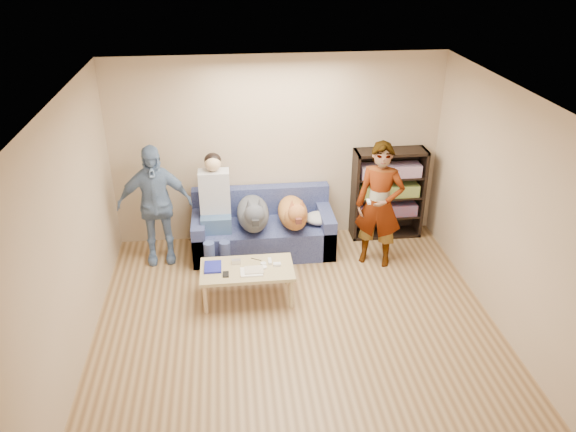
{
  "coord_description": "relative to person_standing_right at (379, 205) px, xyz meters",
  "views": [
    {
      "loc": [
        -0.66,
        -4.71,
        3.98
      ],
      "look_at": [
        0.0,
        1.2,
        0.95
      ],
      "focal_mm": 35.0,
      "sensor_mm": 36.0,
      "label": 1
    }
  ],
  "objects": [
    {
      "name": "papers",
      "position": [
        -1.69,
        -0.75,
        -0.41
      ],
      "size": [
        0.26,
        0.2,
        0.02
      ],
      "primitive_type": "cube",
      "color": "white",
      "rests_on": "coffee_table"
    },
    {
      "name": "magazine",
      "position": [
        -1.66,
        -0.73,
        -0.4
      ],
      "size": [
        0.22,
        0.17,
        0.01
      ],
      "primitive_type": "cube",
      "color": "beige",
      "rests_on": "coffee_table"
    },
    {
      "name": "ground",
      "position": [
        -1.22,
        -1.59,
        -0.84
      ],
      "size": [
        5.0,
        5.0,
        0.0
      ],
      "primitive_type": "plane",
      "color": "brown",
      "rests_on": "ground"
    },
    {
      "name": "wall_left",
      "position": [
        -3.47,
        -1.59,
        0.46
      ],
      "size": [
        0.0,
        5.0,
        5.0
      ],
      "primitive_type": "plane",
      "rotation": [
        1.57,
        0.0,
        1.57
      ],
      "color": "tan",
      "rests_on": "ground"
    },
    {
      "name": "headphone_cup_b",
      "position": [
        -1.54,
        -0.59,
        -0.41
      ],
      "size": [
        0.07,
        0.07,
        0.02
      ],
      "primitive_type": "cylinder",
      "color": "white",
      "rests_on": "coffee_table"
    },
    {
      "name": "person_standing_left",
      "position": [
        -2.87,
        0.38,
        -0.02
      ],
      "size": [
        0.98,
        0.47,
        1.63
      ],
      "primitive_type": "imported",
      "rotation": [
        0.0,
        0.0,
        0.08
      ],
      "color": "#778EBE",
      "rests_on": "ground"
    },
    {
      "name": "person_standing_right",
      "position": [
        0.0,
        0.0,
        0.0
      ],
      "size": [
        0.72,
        0.62,
        1.68
      ],
      "primitive_type": "imported",
      "rotation": [
        0.0,
        0.0,
        -0.42
      ],
      "color": "gray",
      "rests_on": "ground"
    },
    {
      "name": "dog_tan",
      "position": [
        -1.07,
        0.31,
        -0.21
      ],
      "size": [
        0.39,
        1.16,
        0.57
      ],
      "color": "#C8853D",
      "rests_on": "sofa"
    },
    {
      "name": "person_seated",
      "position": [
        -2.1,
        0.38,
        -0.07
      ],
      "size": [
        0.4,
        0.73,
        1.47
      ],
      "color": "#426592",
      "rests_on": "sofa"
    },
    {
      "name": "pen_orange",
      "position": [
        -1.76,
        -0.81,
        -0.41
      ],
      "size": [
        0.13,
        0.06,
        0.01
      ],
      "primitive_type": "cylinder",
      "rotation": [
        0.0,
        1.57,
        0.35
      ],
      "color": "#E45920",
      "rests_on": "coffee_table"
    },
    {
      "name": "wallet",
      "position": [
        -1.99,
        -0.77,
        -0.41
      ],
      "size": [
        0.07,
        0.12,
        0.02
      ],
      "primitive_type": "cube",
      "color": "black",
      "rests_on": "coffee_table"
    },
    {
      "name": "coffee_table",
      "position": [
        -1.74,
        -0.65,
        -0.46
      ],
      "size": [
        1.1,
        0.6,
        0.42
      ],
      "color": "tan",
      "rests_on": "ground"
    },
    {
      "name": "pen_black",
      "position": [
        -1.62,
        -0.47,
        -0.41
      ],
      "size": [
        0.13,
        0.08,
        0.01
      ],
      "primitive_type": "cylinder",
      "rotation": [
        0.0,
        1.57,
        -0.52
      ],
      "color": "black",
      "rests_on": "coffee_table"
    },
    {
      "name": "bookshelf",
      "position": [
        0.33,
        0.74,
        -0.16
      ],
      "size": [
        1.0,
        0.34,
        1.3
      ],
      "color": "black",
      "rests_on": "ground"
    },
    {
      "name": "ceiling",
      "position": [
        -1.22,
        -1.59,
        1.76
      ],
      "size": [
        5.0,
        5.0,
        0.0
      ],
      "primitive_type": "plane",
      "rotation": [
        3.14,
        0.0,
        0.0
      ],
      "color": "white",
      "rests_on": "ground"
    },
    {
      "name": "controller_a",
      "position": [
        -1.46,
        -0.55,
        -0.4
      ],
      "size": [
        0.04,
        0.13,
        0.03
      ],
      "primitive_type": "cube",
      "color": "white",
      "rests_on": "coffee_table"
    },
    {
      "name": "controller_b",
      "position": [
        -1.38,
        -0.63,
        -0.4
      ],
      "size": [
        0.09,
        0.06,
        0.03
      ],
      "primitive_type": "cube",
      "color": "white",
      "rests_on": "coffee_table"
    },
    {
      "name": "wall_right",
      "position": [
        1.03,
        -1.59,
        0.46
      ],
      "size": [
        0.0,
        5.0,
        5.0
      ],
      "primitive_type": "plane",
      "rotation": [
        1.57,
        0.0,
        -1.57
      ],
      "color": "tan",
      "rests_on": "ground"
    },
    {
      "name": "sofa",
      "position": [
        -1.47,
        0.5,
        -0.56
      ],
      "size": [
        1.9,
        0.85,
        0.82
      ],
      "color": "#515B93",
      "rests_on": "ground"
    },
    {
      "name": "blanket",
      "position": [
        -0.71,
        0.38,
        -0.34
      ],
      "size": [
        0.41,
        0.35,
        0.14
      ],
      "primitive_type": "ellipsoid",
      "color": "#A6A7AB",
      "rests_on": "sofa"
    },
    {
      "name": "notebook_blue",
      "position": [
        -2.14,
        -0.6,
        -0.41
      ],
      "size": [
        0.2,
        0.26,
        0.03
      ],
      "primitive_type": "cube",
      "color": "#1B2096",
      "rests_on": "coffee_table"
    },
    {
      "name": "held_controller",
      "position": [
        -0.2,
        -0.2,
        0.16
      ],
      "size": [
        0.05,
        0.12,
        0.03
      ],
      "primitive_type": "cube",
      "rotation": [
        0.0,
        0.0,
        -0.07
      ],
      "color": "white",
      "rests_on": "person_standing_right"
    },
    {
      "name": "headphone_cup_a",
      "position": [
        -1.54,
        -0.67,
        -0.41
      ],
      "size": [
        0.07,
        0.07,
        0.02
      ],
      "primitive_type": "cylinder",
      "color": "white",
      "rests_on": "coffee_table"
    },
    {
      "name": "wall_back",
      "position": [
        -1.22,
        0.91,
        0.46
      ],
      "size": [
        4.5,
        0.0,
        4.5
      ],
      "primitive_type": "plane",
      "rotation": [
        1.57,
        0.0,
        0.0
      ],
      "color": "tan",
      "rests_on": "ground"
    },
    {
      "name": "camera_silver",
      "position": [
        -1.86,
        -0.53,
        -0.39
      ],
      "size": [
        0.11,
        0.06,
        0.05
      ],
      "primitive_type": "cube",
      "color": "silver",
      "rests_on": "coffee_table"
    },
    {
      "name": "dog_gray",
      "position": [
        -1.61,
        0.31,
        -0.19
      ],
      "size": [
        0.43,
        1.26,
        0.62
      ],
      "color": "#50535A",
      "rests_on": "sofa"
    }
  ]
}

